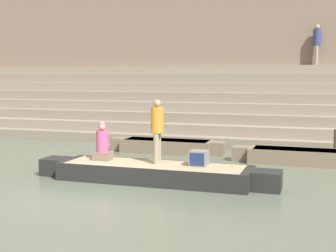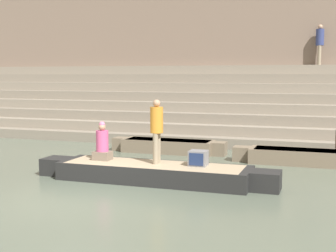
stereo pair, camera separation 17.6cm
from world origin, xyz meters
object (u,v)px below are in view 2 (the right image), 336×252
at_px(person_standing, 157,127).
at_px(tv_set, 198,158).
at_px(person_rowing, 102,145).
at_px(rowboat_main, 154,172).
at_px(moored_boat_distant, 168,146).
at_px(moored_boat_shore, 313,157).
at_px(person_on_steps, 320,42).

xyz_separation_m(person_standing, tv_set, (1.14, 0.05, -0.79)).
bearing_deg(person_rowing, rowboat_main, -20.70).
bearing_deg(person_standing, person_rowing, -176.16).
distance_m(tv_set, moored_boat_distant, 5.04).
bearing_deg(moored_boat_distant, person_standing, -79.25).
relative_size(person_rowing, tv_set, 2.36).
height_order(person_rowing, moored_boat_shore, person_rowing).
height_order(person_standing, person_rowing, person_standing).
relative_size(rowboat_main, moored_boat_distant, 1.54).
xyz_separation_m(rowboat_main, tv_set, (1.20, 0.16, 0.43)).
xyz_separation_m(rowboat_main, person_standing, (0.05, 0.11, 1.22)).
xyz_separation_m(person_rowing, moored_boat_shore, (5.54, 3.71, -0.66)).
distance_m(rowboat_main, person_on_steps, 12.14).
bearing_deg(person_rowing, person_standing, -16.67).
bearing_deg(moored_boat_shore, tv_set, -123.42).
distance_m(rowboat_main, person_standing, 1.22).
bearing_deg(tv_set, rowboat_main, -177.69).
relative_size(rowboat_main, person_on_steps, 3.73).
relative_size(person_rowing, moored_boat_shore, 0.21).
bearing_deg(person_on_steps, rowboat_main, -33.56).
bearing_deg(tv_set, moored_boat_distant, 112.69).
bearing_deg(moored_boat_shore, person_standing, -132.84).
relative_size(person_rowing, moored_boat_distant, 0.25).
height_order(moored_boat_shore, person_on_steps, person_on_steps).
bearing_deg(moored_boat_shore, moored_boat_distant, 175.09).
bearing_deg(person_on_steps, tv_set, -27.95).
bearing_deg(rowboat_main, person_rowing, 174.18).
xyz_separation_m(person_rowing, moored_boat_distant, (0.42, 4.49, -0.66)).
bearing_deg(person_on_steps, moored_boat_distant, -53.11).
bearing_deg(moored_boat_distant, tv_set, -66.41).
xyz_separation_m(moored_boat_distant, person_on_steps, (5.09, 6.13, 4.09)).
bearing_deg(person_standing, person_on_steps, 73.68).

